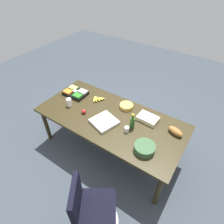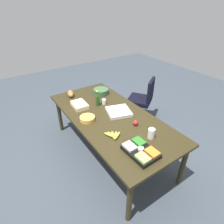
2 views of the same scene
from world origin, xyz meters
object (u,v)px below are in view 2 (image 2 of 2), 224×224
at_px(wine_bottle, 98,100).
at_px(sheet_cake, 80,105).
at_px(chip_bowl, 87,118).
at_px(conference_table, 110,119).
at_px(apple_red, 136,123).
at_px(paper_cup, 104,102).
at_px(pizza_box, 119,112).
at_px(bread_loaf, 71,94).
at_px(mayo_jar, 151,133).
at_px(veggie_tray, 141,151).
at_px(banana_bunch, 113,135).
at_px(office_chair, 142,103).
at_px(salad_bowl, 101,91).

relative_size(wine_bottle, sheet_cake, 0.85).
bearing_deg(chip_bowl, conference_table, -103.85).
xyz_separation_m(apple_red, sheet_cake, (0.95, 0.45, -0.00)).
xyz_separation_m(paper_cup, pizza_box, (-0.39, -0.04, -0.02)).
distance_m(apple_red, bread_loaf, 1.48).
distance_m(apple_red, pizza_box, 0.41).
relative_size(conference_table, mayo_jar, 16.75).
xyz_separation_m(chip_bowl, veggie_tray, (-0.99, -0.20, 0.00)).
xyz_separation_m(conference_table, banana_bunch, (-0.46, 0.25, 0.09)).
bearing_deg(wine_bottle, banana_bunch, 163.16).
bearing_deg(pizza_box, banana_bunch, 154.47).
bearing_deg(chip_bowl, banana_bunch, -168.97).
height_order(mayo_jar, pizza_box, mayo_jar).
xyz_separation_m(conference_table, apple_red, (-0.42, -0.17, 0.10)).
bearing_deg(mayo_jar, conference_table, 11.13).
relative_size(apple_red, wine_bottle, 0.28).
distance_m(chip_bowl, mayo_jar, 0.99).
bearing_deg(bread_loaf, apple_red, -163.90).
bearing_deg(sheet_cake, veggie_tray, -175.23).
distance_m(office_chair, pizza_box, 1.25).
distance_m(veggie_tray, wine_bottle, 1.32).
relative_size(apple_red, pizza_box, 0.21).
xyz_separation_m(conference_table, wine_bottle, (0.41, -0.01, 0.17)).
bearing_deg(veggie_tray, chip_bowl, 11.47).
bearing_deg(apple_red, mayo_jar, 177.06).
xyz_separation_m(mayo_jar, pizza_box, (0.75, -0.01, -0.05)).
xyz_separation_m(apple_red, banana_bunch, (-0.04, 0.42, -0.01)).
relative_size(salad_bowl, wine_bottle, 1.06).
bearing_deg(bread_loaf, salad_bowl, -114.33).
bearing_deg(salad_bowl, veggie_tray, 164.92).
bearing_deg(salad_bowl, paper_cup, 156.22).
xyz_separation_m(office_chair, apple_red, (-0.97, 1.03, 0.44)).
xyz_separation_m(office_chair, mayo_jar, (-1.31, 1.05, 0.48)).
bearing_deg(banana_bunch, chip_bowl, 11.03).
relative_size(mayo_jar, bread_loaf, 0.60).
bearing_deg(office_chair, sheet_cake, 90.57).
bearing_deg(conference_table, paper_cup, -17.65).
distance_m(banana_bunch, bread_loaf, 1.46).
bearing_deg(office_chair, pizza_box, 118.16).
bearing_deg(office_chair, banana_bunch, 124.75).
xyz_separation_m(salad_bowl, sheet_cake, (-0.23, 0.57, -0.01)).
distance_m(chip_bowl, apple_red, 0.74).
distance_m(paper_cup, veggie_tray, 1.32).
height_order(mayo_jar, salad_bowl, mayo_jar).
bearing_deg(conference_table, bread_loaf, 13.63).
relative_size(paper_cup, pizza_box, 0.25).
xyz_separation_m(paper_cup, sheet_cake, (0.15, 0.40, -0.01)).
bearing_deg(mayo_jar, office_chair, -38.65).
relative_size(apple_red, sheet_cake, 0.24).
bearing_deg(chip_bowl, bread_loaf, -7.49).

